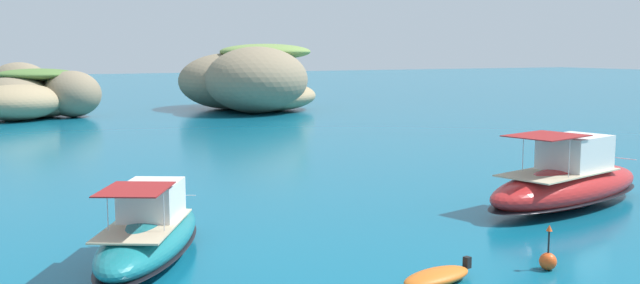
% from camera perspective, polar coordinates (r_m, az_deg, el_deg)
% --- Properties ---
extents(islet_large, '(19.25, 25.24, 7.67)m').
position_cam_1_polar(islet_large, '(84.95, -5.68, 4.96)').
color(islet_large, '#84755B').
rests_on(islet_large, ground).
extents(islet_small, '(15.16, 15.54, 5.67)m').
position_cam_1_polar(islet_small, '(79.96, -22.04, 3.47)').
color(islet_small, '#84755B').
rests_on(islet_small, ground).
extents(motorboat_teal, '(6.40, 8.85, 2.71)m').
position_cam_1_polar(motorboat_teal, '(24.98, -13.37, -7.12)').
color(motorboat_teal, '#19727A').
rests_on(motorboat_teal, ground).
extents(motorboat_red, '(11.30, 5.78, 3.39)m').
position_cam_1_polar(motorboat_red, '(34.02, 19.11, -3.11)').
color(motorboat_red, red).
rests_on(motorboat_red, ground).
extents(dinghy_tender, '(2.87, 1.63, 0.58)m').
position_cam_1_polar(dinghy_tender, '(22.29, 9.29, -10.50)').
color(dinghy_tender, orange).
rests_on(dinghy_tender, ground).
extents(channel_buoy, '(0.56, 0.56, 1.48)m').
position_cam_1_polar(channel_buoy, '(24.41, 17.67, -8.90)').
color(channel_buoy, '#E54C19').
rests_on(channel_buoy, ground).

